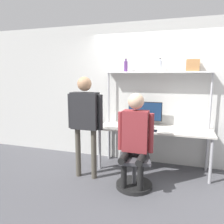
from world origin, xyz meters
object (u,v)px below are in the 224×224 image
(laptop, at_px, (140,126))
(office_chair, at_px, (134,168))
(person_seated, at_px, (135,133))
(bottle_purple, at_px, (126,66))
(monitor, at_px, (145,113))
(person_standing, at_px, (85,114))
(storage_box, at_px, (193,65))
(cell_phone, at_px, (155,131))
(bottle_clear, at_px, (160,66))

(laptop, relative_size, office_chair, 0.31)
(person_seated, xyz_separation_m, bottle_purple, (-0.40, 0.97, 1.01))
(monitor, height_order, person_seated, person_seated)
(person_standing, xyz_separation_m, storage_box, (1.64, 0.88, 0.79))
(person_seated, height_order, person_standing, person_standing)
(monitor, bearing_deg, office_chair, -90.33)
(laptop, relative_size, bottle_purple, 1.21)
(person_seated, bearing_deg, monitor, 90.24)
(cell_phone, height_order, person_standing, person_standing)
(bottle_clear, distance_m, storage_box, 0.55)
(storage_box, bearing_deg, office_chair, -130.68)
(office_chair, relative_size, person_standing, 0.55)
(person_standing, height_order, bottle_purple, bottle_purple)
(laptop, height_order, person_standing, person_standing)
(cell_phone, distance_m, person_seated, 0.59)
(bottle_clear, xyz_separation_m, bottle_purple, (-0.63, 0.00, 0.00))
(laptop, distance_m, office_chair, 0.80)
(office_chair, bearing_deg, bottle_purple, 112.63)
(cell_phone, xyz_separation_m, person_standing, (-1.08, -0.45, 0.31))
(monitor, distance_m, laptop, 0.35)
(monitor, xyz_separation_m, cell_phone, (0.23, -0.38, -0.24))
(person_standing, xyz_separation_m, bottle_clear, (1.08, 0.88, 0.79))
(laptop, bearing_deg, storage_box, 22.72)
(cell_phone, xyz_separation_m, person_seated, (-0.23, -0.54, 0.08))
(bottle_purple, bearing_deg, office_chair, -67.37)
(bottle_purple, bearing_deg, person_seated, -67.85)
(office_chair, xyz_separation_m, bottle_purple, (-0.39, 0.93, 1.59))
(cell_phone, bearing_deg, laptop, 163.24)
(person_standing, height_order, bottle_clear, bottle_clear)
(laptop, height_order, storage_box, storage_box)
(office_chair, relative_size, storage_box, 4.32)
(monitor, xyz_separation_m, laptop, (-0.04, -0.30, -0.19))
(monitor, relative_size, laptop, 2.17)
(monitor, xyz_separation_m, storage_box, (0.79, 0.05, 0.86))
(person_standing, bearing_deg, bottle_purple, 62.80)
(cell_phone, xyz_separation_m, office_chair, (-0.24, -0.49, -0.49))
(monitor, relative_size, bottle_clear, 2.67)
(office_chair, bearing_deg, laptop, 93.77)
(laptop, height_order, bottle_clear, bottle_clear)
(person_seated, bearing_deg, office_chair, 101.49)
(cell_phone, bearing_deg, bottle_clear, 89.24)
(monitor, bearing_deg, laptop, -98.29)
(bottle_clear, xyz_separation_m, storage_box, (0.55, 0.00, 0.00))
(laptop, bearing_deg, bottle_purple, 134.89)
(laptop, height_order, office_chair, laptop)
(monitor, bearing_deg, person_standing, -135.59)
(bottle_clear, bearing_deg, cell_phone, -90.76)
(office_chair, distance_m, bottle_clear, 1.86)
(laptop, xyz_separation_m, office_chair, (0.04, -0.58, -0.55))
(monitor, xyz_separation_m, bottle_purple, (-0.39, 0.05, 0.86))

